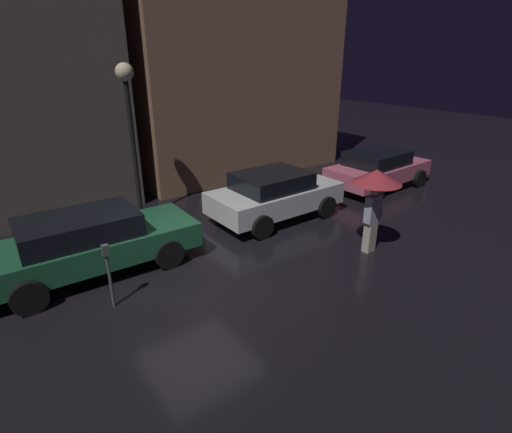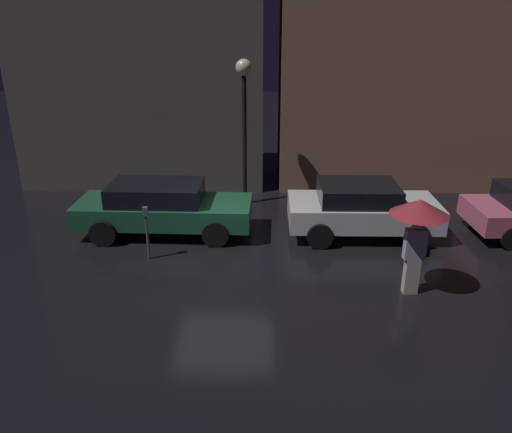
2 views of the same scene
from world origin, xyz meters
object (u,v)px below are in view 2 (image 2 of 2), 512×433
object	(u,v)px
parking_meter	(147,227)
parked_car_green	(162,207)
pedestrian_with_umbrella	(419,217)
street_lamp_near	(244,100)
parked_car_white	(361,208)

from	to	relation	value
parking_meter	parked_car_green	bearing A→B (deg)	87.49
parked_car_green	parking_meter	world-z (taller)	parked_car_green
parked_car_green	pedestrian_with_umbrella	xyz separation A→B (m)	(5.84, -3.11, 0.97)
parked_car_green	parking_meter	bearing A→B (deg)	-90.71
street_lamp_near	parking_meter	bearing A→B (deg)	-119.02
parking_meter	street_lamp_near	size ratio (longest dim) A/B	0.31
pedestrian_with_umbrella	street_lamp_near	world-z (taller)	street_lamp_near
pedestrian_with_umbrella	street_lamp_near	distance (m)	6.80
parking_meter	parked_car_white	bearing A→B (deg)	16.23
parked_car_white	pedestrian_with_umbrella	bearing A→B (deg)	-80.32
parked_car_green	parking_meter	size ratio (longest dim) A/B	3.50
pedestrian_with_umbrella	parked_car_white	bearing A→B (deg)	96.60
parking_meter	street_lamp_near	bearing A→B (deg)	60.98
pedestrian_with_umbrella	parking_meter	size ratio (longest dim) A/B	1.57
pedestrian_with_umbrella	street_lamp_near	size ratio (longest dim) A/B	0.48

